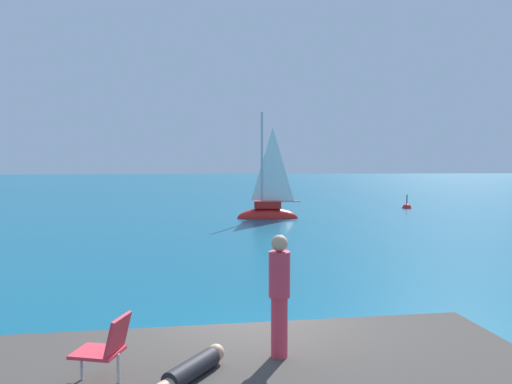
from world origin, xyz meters
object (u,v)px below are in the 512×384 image
object	(u,v)px
sailboat_near	(268,212)
marker_buoy	(407,208)
beach_chair	(107,345)
person_sunbather	(186,373)
person_standing	(279,292)

from	to	relation	value
sailboat_near	marker_buoy	world-z (taller)	sailboat_near
beach_chair	marker_buoy	world-z (taller)	beach_chair
sailboat_near	person_sunbather	bearing A→B (deg)	85.79
marker_buoy	person_standing	bearing A→B (deg)	-111.78
sailboat_near	person_sunbather	size ratio (longest dim) A/B	3.85
person_sunbather	beach_chair	size ratio (longest dim) A/B	1.98
person_standing	marker_buoy	xyz separation A→B (m)	(10.55, 26.41, -1.62)
beach_chair	marker_buoy	xyz separation A→B (m)	(12.65, 27.10, -1.20)
sailboat_near	person_standing	xyz separation A→B (m)	(-1.57, -21.66, 1.30)
sailboat_near	marker_buoy	xyz separation A→B (m)	(8.98, 4.74, -0.32)
person_standing	sailboat_near	bearing A→B (deg)	68.36
person_sunbather	marker_buoy	size ratio (longest dim) A/B	1.40
marker_buoy	sailboat_near	bearing A→B (deg)	-152.16
sailboat_near	beach_chair	size ratio (longest dim) A/B	7.61
person_sunbather	marker_buoy	xyz separation A→B (m)	(11.73, 27.17, -0.87)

